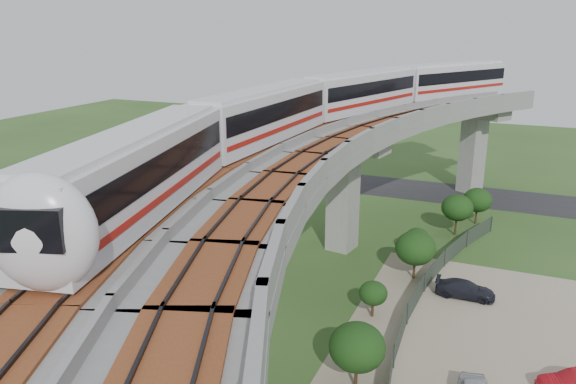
{
  "coord_description": "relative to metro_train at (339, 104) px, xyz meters",
  "views": [
    {
      "loc": [
        13.67,
        -31.71,
        18.21
      ],
      "look_at": [
        0.04,
        0.84,
        7.5
      ],
      "focal_mm": 35.0,
      "sensor_mm": 36.0,
      "label": 1
    }
  ],
  "objects": [
    {
      "name": "fence",
      "position": [
        8.79,
        -8.55,
        -11.56
      ],
      "size": [
        3.87,
        38.73,
        1.5
      ],
      "color": "#2D382D",
      "rests_on": "ground"
    },
    {
      "name": "ground",
      "position": [
        -0.96,
        -8.55,
        -12.31
      ],
      "size": [
        160.0,
        160.0,
        0.0
      ],
      "primitive_type": "plane",
      "color": "#2E4D1F",
      "rests_on": "ground"
    },
    {
      "name": "tree_5",
      "position": [
        6.32,
        -15.93,
        -9.88
      ],
      "size": [
        2.91,
        2.91,
        3.67
      ],
      "color": "#382314",
      "rests_on": "ground"
    },
    {
      "name": "metro_train",
      "position": [
        0.0,
        0.0,
        0.0
      ],
      "size": [
        15.19,
        60.67,
        3.64
      ],
      "color": "silver",
      "rests_on": "ground"
    },
    {
      "name": "tree_0",
      "position": [
        9.79,
        12.44,
        -9.98
      ],
      "size": [
        2.65,
        2.65,
        3.46
      ],
      "color": "#382314",
      "rests_on": "ground"
    },
    {
      "name": "tree_4",
      "position": [
        5.25,
        -8.39,
        -10.64
      ],
      "size": [
        1.83,
        1.83,
        2.45
      ],
      "color": "#382314",
      "rests_on": "ground"
    },
    {
      "name": "tree_2",
      "position": [
        6.01,
        2.73,
        -10.82
      ],
      "size": [
        1.93,
        1.93,
        2.32
      ],
      "color": "#382314",
      "rests_on": "ground"
    },
    {
      "name": "car_dark",
      "position": [
        10.46,
        -3.33,
        -11.69
      ],
      "size": [
        4.02,
        1.71,
        1.15
      ],
      "primitive_type": "imported",
      "rotation": [
        0.0,
        0.0,
        1.59
      ],
      "color": "black",
      "rests_on": "dirt_lot"
    },
    {
      "name": "viaduct",
      "position": [
        2.88,
        -8.55,
        -3.26
      ],
      "size": [
        19.58,
        73.98,
        11.4
      ],
      "color": "#99968E",
      "rests_on": "ground"
    },
    {
      "name": "tree_3",
      "position": [
        6.64,
        -1.7,
        -9.88
      ],
      "size": [
        2.94,
        2.94,
        3.68
      ],
      "color": "#382314",
      "rests_on": "ground"
    },
    {
      "name": "asphalt_road",
      "position": [
        -0.96,
        21.45,
        -12.29
      ],
      "size": [
        60.0,
        8.0,
        0.03
      ],
      "primitive_type": "cube",
      "color": "#232326",
      "rests_on": "ground"
    },
    {
      "name": "dirt_lot",
      "position": [
        13.04,
        -10.55,
        -12.29
      ],
      "size": [
        18.0,
        26.0,
        0.04
      ],
      "primitive_type": "cube",
      "color": "gray",
      "rests_on": "ground"
    },
    {
      "name": "tree_1",
      "position": [
        8.38,
        8.69,
        -9.76
      ],
      "size": [
        2.76,
        2.76,
        3.73
      ],
      "color": "#382314",
      "rests_on": "ground"
    }
  ]
}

